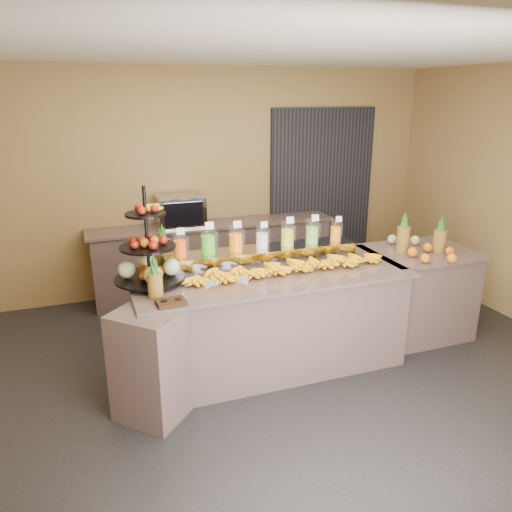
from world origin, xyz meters
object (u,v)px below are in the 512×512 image
banana_heap (288,264)px  fruit_stand (153,259)px  oven_warmer (180,211)px  pitcher_tray (262,256)px  condiment_caddy (171,302)px  right_fruit_pile (426,247)px

banana_heap → fruit_stand: bearing=173.4°
fruit_stand → oven_warmer: 1.94m
pitcher_tray → condiment_caddy: pitcher_tray is taller
banana_heap → fruit_stand: 1.20m
banana_heap → condiment_caddy: bearing=-161.8°
oven_warmer → condiment_caddy: bearing=-103.4°
condiment_caddy → right_fruit_pile: right_fruit_pile is taller
condiment_caddy → right_fruit_pile: 2.65m
right_fruit_pile → oven_warmer: oven_warmer is taller
condiment_caddy → right_fruit_pile: (2.63, 0.36, 0.07)m
fruit_stand → condiment_caddy: bearing=-81.3°
fruit_stand → condiment_caddy: (0.05, -0.51, -0.20)m
banana_heap → oven_warmer: oven_warmer is taller
banana_heap → fruit_stand: (-1.18, 0.14, 0.14)m
fruit_stand → right_fruit_pile: size_ratio=1.66×
pitcher_tray → fruit_stand: 1.07m
pitcher_tray → oven_warmer: bearing=104.6°
right_fruit_pile → oven_warmer: bearing=136.0°
oven_warmer → pitcher_tray: bearing=-75.3°
pitcher_tray → oven_warmer: (-0.43, 1.67, 0.11)m
banana_heap → oven_warmer: size_ratio=3.30×
banana_heap → right_fruit_pile: right_fruit_pile is taller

